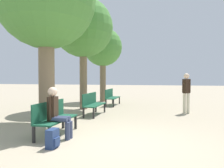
% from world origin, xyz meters
% --- Properties ---
extents(ground_plane, '(80.00, 80.00, 0.00)m').
position_xyz_m(ground_plane, '(0.00, 0.00, 0.00)').
color(ground_plane, tan).
extents(bench_row_0, '(0.50, 1.62, 0.90)m').
position_xyz_m(bench_row_0, '(-1.84, 0.30, 0.51)').
color(bench_row_0, '#195138').
rests_on(bench_row_0, ground_plane).
extents(bench_row_1, '(0.50, 1.62, 0.90)m').
position_xyz_m(bench_row_1, '(-1.84, 3.55, 0.51)').
color(bench_row_1, '#195138').
rests_on(bench_row_1, ground_plane).
extents(bench_row_2, '(0.50, 1.62, 0.90)m').
position_xyz_m(bench_row_2, '(-1.84, 6.80, 0.51)').
color(bench_row_2, '#195138').
rests_on(bench_row_2, ground_plane).
extents(tree_row_0, '(3.37, 3.37, 5.90)m').
position_xyz_m(tree_row_0, '(-2.84, 1.68, 4.15)').
color(tree_row_0, '#7A664C').
rests_on(tree_row_0, ground_plane).
extents(tree_row_1, '(2.93, 2.93, 5.47)m').
position_xyz_m(tree_row_1, '(-2.84, 5.12, 3.97)').
color(tree_row_1, '#7A664C').
rests_on(tree_row_1, ground_plane).
extents(tree_row_2, '(2.48, 2.48, 4.77)m').
position_xyz_m(tree_row_2, '(-2.84, 8.60, 3.47)').
color(tree_row_2, '#7A664C').
rests_on(tree_row_2, ground_plane).
extents(person_seated, '(0.62, 0.35, 1.31)m').
position_xyz_m(person_seated, '(-1.60, 0.03, 0.69)').
color(person_seated, '#384260').
rests_on(person_seated, ground_plane).
extents(backpack, '(0.22, 0.31, 0.42)m').
position_xyz_m(backpack, '(-1.32, -0.70, 0.21)').
color(backpack, navy).
rests_on(backpack, ground_plane).
extents(pedestrian_near, '(0.35, 0.30, 1.73)m').
position_xyz_m(pedestrian_near, '(1.97, 4.90, 0.99)').
color(pedestrian_near, beige).
rests_on(pedestrian_near, ground_plane).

